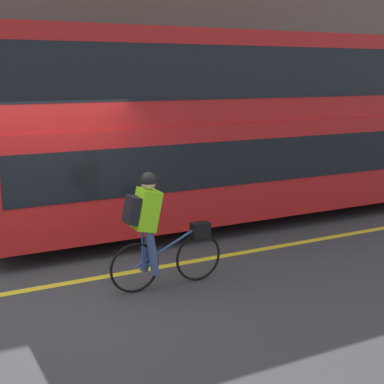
# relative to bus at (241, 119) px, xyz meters

# --- Properties ---
(ground_plane) EXTENTS (80.00, 80.00, 0.00)m
(ground_plane) POSITION_rel_bus_xyz_m (-4.03, -1.82, -1.99)
(ground_plane) COLOR #38383A
(road_center_line) EXTENTS (50.00, 0.14, 0.01)m
(road_center_line) POSITION_rel_bus_xyz_m (-4.03, -1.94, -1.99)
(road_center_line) COLOR yellow
(road_center_line) RESTS_ON ground_plane
(sidewalk_curb) EXTENTS (60.00, 1.88, 0.13)m
(sidewalk_curb) POSITION_rel_bus_xyz_m (-4.03, 3.65, -1.93)
(sidewalk_curb) COLOR gray
(sidewalk_curb) RESTS_ON ground_plane
(bus) EXTENTS (9.86, 2.53, 3.60)m
(bus) POSITION_rel_bus_xyz_m (0.00, 0.00, 0.00)
(bus) COLOR black
(bus) RESTS_ON ground_plane
(cyclist_on_bike) EXTENTS (1.65, 0.32, 1.63)m
(cyclist_on_bike) POSITION_rel_bus_xyz_m (-2.98, -2.66, -1.11)
(cyclist_on_bike) COLOR black
(cyclist_on_bike) RESTS_ON ground_plane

